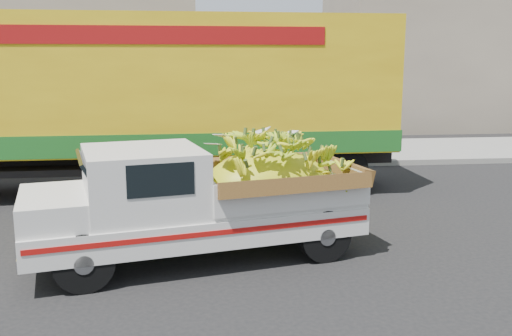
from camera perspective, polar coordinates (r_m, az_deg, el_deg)
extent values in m
plane|color=black|center=(9.19, -11.04, -7.74)|extent=(100.00, 100.00, 0.00)
cube|color=gray|center=(15.31, -9.28, 0.09)|extent=(60.00, 0.25, 0.15)
cube|color=gray|center=(17.37, -8.97, 1.36)|extent=(60.00, 4.00, 0.14)
cube|color=gray|center=(27.43, 22.69, 10.26)|extent=(14.00, 6.00, 6.00)
cylinder|color=black|center=(7.58, -16.86, -9.02)|extent=(0.80, 0.39, 0.77)
cylinder|color=black|center=(8.99, -17.33, -5.89)|extent=(0.80, 0.39, 0.77)
cylinder|color=black|center=(8.37, 6.86, -6.70)|extent=(0.80, 0.39, 0.77)
cylinder|color=black|center=(9.67, 2.97, -4.23)|extent=(0.80, 0.39, 0.77)
cube|color=silver|center=(8.43, -6.04, -5.30)|extent=(5.04, 2.75, 0.40)
cube|color=#A50F0C|center=(7.60, -4.52, -6.56)|extent=(4.57, 1.05, 0.07)
cube|color=silver|center=(8.27, -22.18, -7.16)|extent=(0.48, 1.67, 0.14)
cube|color=silver|center=(8.13, -19.67, -3.72)|extent=(1.20, 1.78, 0.37)
cube|color=silver|center=(8.14, -11.19, -1.28)|extent=(1.90, 1.97, 0.91)
cube|color=black|center=(7.31, -9.49, -1.21)|extent=(0.85, 0.20, 0.43)
cube|color=silver|center=(8.66, 1.77, -1.67)|extent=(2.66, 2.20, 0.52)
ellipsoid|color=yellow|center=(8.65, 1.14, -2.41)|extent=(2.37, 1.82, 1.30)
cylinder|color=black|center=(12.31, 8.55, -0.26)|extent=(1.11, 0.34, 1.10)
cylinder|color=black|center=(14.21, 6.33, 1.28)|extent=(1.11, 0.34, 1.10)
cylinder|color=black|center=(12.04, 3.05, -0.41)|extent=(1.11, 0.34, 1.10)
cylinder|color=black|center=(13.98, 1.55, 1.18)|extent=(1.11, 0.34, 1.10)
cube|color=black|center=(12.84, -13.33, 1.07)|extent=(12.02, 1.21, 0.36)
cube|color=gold|center=(12.68, -13.64, 8.21)|extent=(11.80, 2.71, 2.84)
cube|color=#1A5E1D|center=(12.78, -13.41, 2.97)|extent=(11.86, 2.73, 0.45)
cube|color=maroon|center=(11.42, -14.52, 12.78)|extent=(8.40, 0.17, 0.35)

